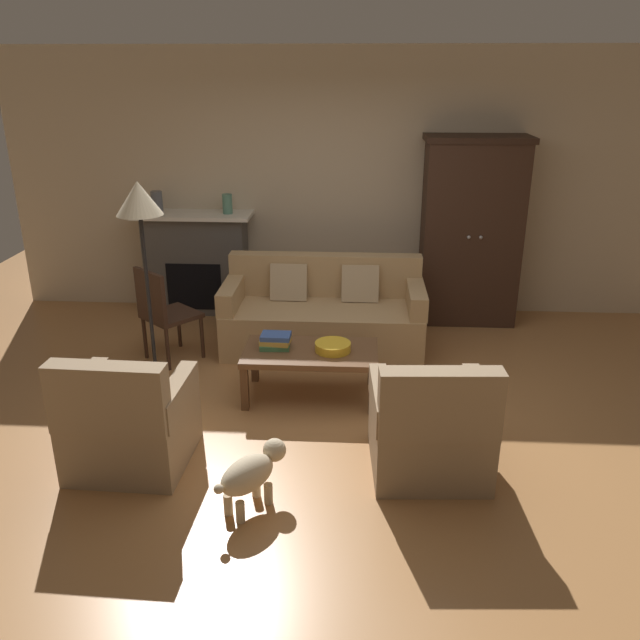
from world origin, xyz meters
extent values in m
plane|color=#B27A47|center=(0.00, 0.00, 0.00)|extent=(9.60, 9.60, 0.00)
cube|color=beige|center=(0.00, 2.55, 1.40)|extent=(7.20, 0.10, 2.80)
cube|color=#4C4947|center=(-1.55, 2.30, 0.54)|extent=(1.10, 0.36, 1.08)
cube|color=black|center=(-1.55, 2.12, 0.34)|extent=(0.60, 0.01, 0.52)
cube|color=white|center=(-1.55, 2.28, 1.10)|extent=(1.26, 0.48, 0.04)
cube|color=#382319|center=(1.40, 2.22, 0.94)|extent=(1.00, 0.52, 1.89)
cube|color=#2F1E15|center=(1.40, 2.22, 1.92)|extent=(1.06, 0.55, 0.06)
sphere|color=#ADAFB5|center=(1.34, 1.95, 0.98)|extent=(0.04, 0.04, 0.04)
sphere|color=#ADAFB5|center=(1.46, 1.95, 0.98)|extent=(0.04, 0.04, 0.04)
cube|color=tan|center=(-0.09, 1.32, 0.22)|extent=(1.90, 0.84, 0.44)
cube|color=tan|center=(-0.09, 1.66, 0.65)|extent=(1.90, 0.18, 0.42)
cube|color=tan|center=(-0.97, 1.32, 0.55)|extent=(0.16, 0.80, 0.22)
cube|color=tan|center=(0.79, 1.32, 0.55)|extent=(0.16, 0.80, 0.22)
cube|color=tan|center=(-0.44, 1.52, 0.61)|extent=(0.36, 0.19, 0.37)
cube|color=tan|center=(0.26, 1.52, 0.61)|extent=(0.36, 0.19, 0.37)
cube|color=brown|center=(-0.14, 0.32, 0.39)|extent=(1.10, 0.60, 0.05)
cube|color=brown|center=(-0.65, 0.06, 0.18)|extent=(0.06, 0.06, 0.37)
cube|color=brown|center=(0.37, 0.06, 0.18)|extent=(0.06, 0.06, 0.37)
cube|color=brown|center=(-0.65, 0.58, 0.18)|extent=(0.06, 0.06, 0.37)
cube|color=brown|center=(0.37, 0.58, 0.18)|extent=(0.06, 0.06, 0.37)
cylinder|color=gold|center=(0.04, 0.32, 0.46)|extent=(0.29, 0.29, 0.07)
cube|color=#427A4C|center=(-0.44, 0.34, 0.44)|extent=(0.25, 0.18, 0.04)
cube|color=gold|center=(-0.43, 0.35, 0.48)|extent=(0.26, 0.19, 0.04)
cube|color=#38569E|center=(-0.43, 0.35, 0.52)|extent=(0.25, 0.18, 0.04)
cylinder|color=#565B66|center=(-1.93, 2.28, 1.23)|extent=(0.12, 0.12, 0.23)
cylinder|color=slate|center=(-1.17, 2.28, 1.22)|extent=(0.10, 0.10, 0.21)
cube|color=#997F60|center=(-1.30, -0.71, 0.21)|extent=(0.79, 0.79, 0.42)
cube|color=#997F60|center=(-1.31, -1.02, 0.65)|extent=(0.77, 0.19, 0.46)
cube|color=#997F60|center=(-0.97, -0.72, 0.52)|extent=(0.14, 0.70, 0.20)
cube|color=#997F60|center=(-1.63, -0.70, 0.52)|extent=(0.14, 0.70, 0.20)
cube|color=#997F60|center=(0.74, -0.66, 0.21)|extent=(0.80, 0.80, 0.42)
cube|color=#997F60|center=(0.76, -0.97, 0.65)|extent=(0.77, 0.21, 0.46)
cube|color=#997F60|center=(1.07, -0.64, 0.52)|extent=(0.16, 0.71, 0.20)
cube|color=#997F60|center=(0.41, -0.68, 0.52)|extent=(0.16, 0.71, 0.20)
cube|color=#382319|center=(-1.49, 1.01, 0.43)|extent=(0.62, 0.62, 0.04)
cylinder|color=#382319|center=(-1.22, 1.03, 0.21)|extent=(0.04, 0.04, 0.41)
cylinder|color=#382319|center=(-1.51, 1.28, 0.21)|extent=(0.04, 0.04, 0.41)
cylinder|color=#382319|center=(-1.47, 0.74, 0.21)|extent=(0.04, 0.04, 0.41)
cylinder|color=#382319|center=(-1.76, 0.99, 0.21)|extent=(0.04, 0.04, 0.41)
cube|color=#382319|center=(-1.62, 0.86, 0.68)|extent=(0.36, 0.32, 0.45)
cylinder|color=black|center=(-1.46, 0.34, 0.01)|extent=(0.26, 0.26, 0.02)
cylinder|color=black|center=(-1.46, 0.34, 0.77)|extent=(0.03, 0.03, 1.54)
cone|color=beige|center=(-1.46, 0.34, 1.65)|extent=(0.36, 0.36, 0.26)
ellipsoid|color=beige|center=(-0.42, -1.20, 0.25)|extent=(0.40, 0.44, 0.22)
sphere|color=beige|center=(-0.27, -1.01, 0.31)|extent=(0.15, 0.15, 0.15)
cylinder|color=beige|center=(-0.39, -1.07, 0.07)|extent=(0.06, 0.06, 0.14)
cylinder|color=beige|center=(-0.30, -1.14, 0.07)|extent=(0.06, 0.06, 0.14)
cylinder|color=beige|center=(-0.53, -1.27, 0.07)|extent=(0.06, 0.06, 0.14)
cylinder|color=beige|center=(-0.45, -1.33, 0.07)|extent=(0.06, 0.06, 0.14)
sphere|color=beige|center=(-0.56, -1.39, 0.27)|extent=(0.06, 0.06, 0.06)
camera|label=1|loc=(0.24, -4.56, 2.59)|focal=36.68mm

